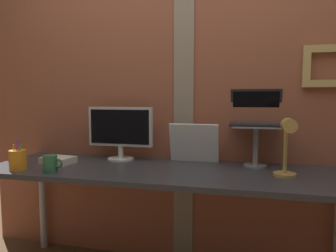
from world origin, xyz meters
name	(u,v)px	position (x,y,z in m)	size (l,w,h in m)	color
brick_wall_back	(190,97)	(0.00, 0.43, 1.17)	(3.12, 0.16, 2.33)	#9E563D
desk	(164,180)	(-0.09, 0.05, 0.67)	(2.19, 0.65, 0.74)	#333338
monitor	(120,129)	(-0.44, 0.25, 0.94)	(0.45, 0.18, 0.36)	silver
laptop_stand	(256,139)	(0.45, 0.25, 0.91)	(0.28, 0.22, 0.26)	gray
laptop	(256,115)	(0.45, 0.31, 1.05)	(0.32, 0.26, 0.23)	black
whiteboard_panel	(194,143)	(0.06, 0.28, 0.86)	(0.32, 0.02, 0.26)	white
desk_lamp	(287,142)	(0.59, -0.01, 0.93)	(0.12, 0.20, 0.32)	tan
pen_cup	(18,160)	(-0.92, -0.18, 0.79)	(0.10, 0.10, 0.18)	orange
coffee_mug	(51,164)	(-0.70, -0.18, 0.78)	(0.12, 0.08, 0.10)	#33724C
paper_clutter_stack	(58,160)	(-0.80, 0.05, 0.76)	(0.20, 0.14, 0.04)	silver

